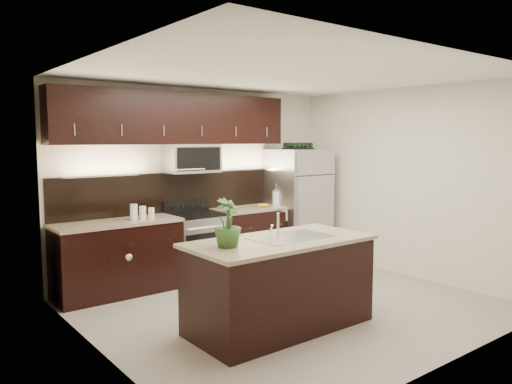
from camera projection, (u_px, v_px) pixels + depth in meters
ground at (289, 306)px, 5.92m from camera, size 4.50×4.50×0.00m
room_walls at (285, 163)px, 5.64m from camera, size 4.52×4.02×2.71m
counter_run at (184, 248)px, 6.92m from camera, size 3.51×0.65×0.94m
upper_fixtures at (179, 127)px, 6.87m from camera, size 3.49×0.40×1.66m
island at (280, 283)px, 5.19m from camera, size 1.96×0.96×0.94m
sink_faucet at (290, 236)px, 5.24m from camera, size 0.84×0.50×0.28m
refrigerator at (298, 205)px, 8.09m from camera, size 0.87×0.79×1.81m
wine_rack at (298, 146)px, 7.99m from camera, size 0.45×0.28×0.10m
plant at (228, 223)px, 4.75m from camera, size 0.33×0.33×0.47m
canisters at (141, 213)px, 6.39m from camera, size 0.30×0.14×0.21m
french_press at (276, 197)px, 7.81m from camera, size 0.11×0.11×0.33m
bananas at (260, 205)px, 7.58m from camera, size 0.20×0.18×0.05m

